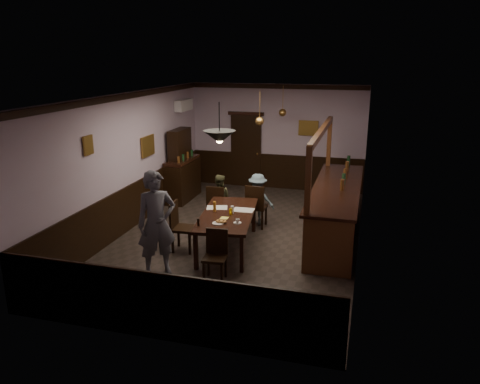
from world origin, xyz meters
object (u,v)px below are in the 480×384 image
(chair_side, at_px, (180,224))
(soda_can, at_px, (231,212))
(coffee_cup, at_px, (238,221))
(dining_table, at_px, (228,216))
(chair_far_left, at_px, (217,204))
(pendant_iron, at_px, (219,137))
(chair_far_right, at_px, (256,204))
(bar_counter, at_px, (336,210))
(person_standing, at_px, (157,224))
(pendant_brass_mid, at_px, (260,121))
(person_seated_left, at_px, (219,198))
(sideboard, at_px, (182,172))
(chair_near, at_px, (216,253))
(pendant_brass_far, at_px, (283,113))
(person_seated_right, at_px, (258,199))

(chair_side, height_order, soda_can, chair_side)
(coffee_cup, bearing_deg, dining_table, 116.92)
(chair_far_left, height_order, pendant_iron, pendant_iron)
(chair_far_right, relative_size, bar_counter, 0.24)
(person_standing, relative_size, pendant_brass_mid, 2.32)
(dining_table, xyz_separation_m, person_standing, (-0.87, -1.38, 0.25))
(chair_far_right, height_order, person_seated_left, person_seated_left)
(chair_far_left, xyz_separation_m, sideboard, (-1.55, 1.74, 0.24))
(sideboard, bearing_deg, person_seated_left, -43.96)
(person_standing, bearing_deg, coffee_cup, -2.25)
(chair_far_left, distance_m, chair_far_right, 0.90)
(chair_near, height_order, pendant_iron, pendant_iron)
(dining_table, height_order, coffee_cup, coffee_cup)
(coffee_cup, height_order, bar_counter, bar_counter)
(chair_far_right, relative_size, pendant_brass_far, 1.24)
(chair_far_left, height_order, person_standing, person_standing)
(person_seated_right, distance_m, soda_can, 1.67)
(pendant_iron, bearing_deg, coffee_cup, 51.52)
(chair_side, xyz_separation_m, coffee_cup, (1.24, -0.18, 0.25))
(dining_table, height_order, pendant_brass_mid, pendant_brass_mid)
(dining_table, relative_size, sideboard, 1.22)
(soda_can, height_order, pendant_brass_far, pendant_brass_far)
(person_seated_right, distance_m, pendant_iron, 3.00)
(dining_table, bearing_deg, bar_counter, 32.79)
(chair_far_right, xyz_separation_m, chair_side, (-1.15, -1.64, -0.00))
(dining_table, xyz_separation_m, sideboard, (-2.18, 2.94, 0.08))
(sideboard, relative_size, pendant_brass_far, 2.34)
(chair_far_left, height_order, chair_far_right, chair_far_right)
(pendant_brass_mid, bearing_deg, person_seated_right, -79.29)
(soda_can, bearing_deg, person_seated_left, 115.91)
(person_standing, bearing_deg, person_seated_right, 31.36)
(chair_near, bearing_deg, sideboard, 114.50)
(chair_far_left, xyz_separation_m, soda_can, (0.71, -1.25, 0.29))
(coffee_cup, height_order, pendant_brass_mid, pendant_brass_mid)
(pendant_iron, bearing_deg, chair_far_right, 86.08)
(pendant_brass_mid, bearing_deg, coffee_cup, -85.30)
(chair_far_left, distance_m, bar_counter, 2.66)
(person_seated_left, height_order, pendant_iron, pendant_iron)
(chair_side, bearing_deg, chair_near, -135.78)
(chair_far_left, xyz_separation_m, bar_counter, (2.65, 0.11, 0.07))
(dining_table, bearing_deg, pendant_brass_far, 85.16)
(chair_far_left, distance_m, chair_side, 1.54)
(soda_can, bearing_deg, sideboard, 127.08)
(coffee_cup, height_order, sideboard, sideboard)
(dining_table, bearing_deg, person_seated_right, 81.81)
(chair_far_left, relative_size, soda_can, 7.92)
(sideboard, bearing_deg, chair_far_right, -33.62)
(dining_table, bearing_deg, chair_far_right, 79.00)
(coffee_cup, relative_size, pendant_iron, 0.11)
(coffee_cup, relative_size, sideboard, 0.04)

